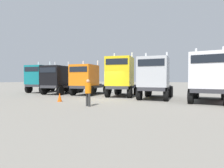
# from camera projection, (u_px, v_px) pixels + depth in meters

# --- Properties ---
(ground) EXTENTS (200.00, 200.00, 0.00)m
(ground) POSITION_uv_depth(u_px,v_px,m) (105.00, 99.00, 16.83)
(ground) COLOR gray
(semi_truck_teal) EXTENTS (3.78, 6.55, 4.15)m
(semi_truck_teal) POSITION_uv_depth(u_px,v_px,m) (42.00, 79.00, 24.87)
(semi_truck_teal) COLOR #333338
(semi_truck_teal) RESTS_ON ground
(semi_truck_black) EXTENTS (3.68, 6.32, 3.91)m
(semi_truck_black) POSITION_uv_depth(u_px,v_px,m) (58.00, 79.00, 22.19)
(semi_truck_black) COLOR #333338
(semi_truck_black) RESTS_ON ground
(semi_truck_orange) EXTENTS (3.55, 6.64, 3.93)m
(semi_truck_orange) POSITION_uv_depth(u_px,v_px,m) (87.00, 79.00, 21.09)
(semi_truck_orange) COLOR #333338
(semi_truck_orange) RESTS_ON ground
(semi_truck_yellow) EXTENTS (3.84, 6.17, 4.53)m
(semi_truck_yellow) POSITION_uv_depth(u_px,v_px,m) (121.00, 76.00, 18.88)
(semi_truck_yellow) COLOR #333338
(semi_truck_yellow) RESTS_ON ground
(semi_truck_silver) EXTENTS (3.40, 6.08, 4.23)m
(semi_truck_silver) POSITION_uv_depth(u_px,v_px,m) (155.00, 78.00, 16.41)
(semi_truck_silver) COLOR #333338
(semi_truck_silver) RESTS_ON ground
(semi_truck_white) EXTENTS (2.79, 6.48, 4.26)m
(semi_truck_white) POSITION_uv_depth(u_px,v_px,m) (209.00, 77.00, 14.02)
(semi_truck_white) COLOR #333338
(semi_truck_white) RESTS_ON ground
(visitor_in_hivis) EXTENTS (0.52, 0.52, 1.77)m
(visitor_in_hivis) POSITION_uv_depth(u_px,v_px,m) (88.00, 91.00, 12.24)
(visitor_in_hivis) COLOR #303030
(visitor_in_hivis) RESTS_ON ground
(traffic_cone_near) EXTENTS (0.36, 0.36, 0.71)m
(traffic_cone_near) POSITION_uv_depth(u_px,v_px,m) (60.00, 97.00, 14.77)
(traffic_cone_near) COLOR #F2590C
(traffic_cone_near) RESTS_ON ground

